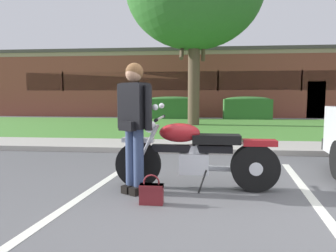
# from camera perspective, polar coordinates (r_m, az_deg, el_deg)

# --- Properties ---
(ground_plane) EXTENTS (140.00, 140.00, 0.00)m
(ground_plane) POSITION_cam_1_polar(r_m,az_deg,el_deg) (3.69, 3.48, -14.72)
(ground_plane) COLOR #565659
(curb_strip) EXTENTS (60.00, 0.20, 0.12)m
(curb_strip) POSITION_cam_1_polar(r_m,az_deg,el_deg) (6.90, 4.56, -4.60)
(curb_strip) COLOR #ADA89E
(curb_strip) RESTS_ON ground
(concrete_walk) EXTENTS (60.00, 1.50, 0.08)m
(concrete_walk) POSITION_cam_1_polar(r_m,az_deg,el_deg) (7.74, 4.68, -3.63)
(concrete_walk) COLOR #ADA89E
(concrete_walk) RESTS_ON ground
(grass_lawn) EXTENTS (60.00, 8.16, 0.06)m
(grass_lawn) POSITION_cam_1_polar(r_m,az_deg,el_deg) (12.53, 5.08, -0.12)
(grass_lawn) COLOR #478433
(grass_lawn) RESTS_ON ground
(stall_stripe_0) EXTENTS (0.58, 4.39, 0.01)m
(stall_stripe_0) POSITION_cam_1_polar(r_m,az_deg,el_deg) (4.15, -15.81, -12.56)
(stall_stripe_0) COLOR silver
(stall_stripe_0) RESTS_ON ground
(stall_stripe_1) EXTENTS (0.58, 4.39, 0.01)m
(stall_stripe_1) POSITION_cam_1_polar(r_m,az_deg,el_deg) (4.12, 25.89, -13.04)
(stall_stripe_1) COLOR silver
(stall_stripe_1) RESTS_ON ground
(motorcycle) EXTENTS (2.24, 0.82, 1.18)m
(motorcycle) POSITION_cam_1_polar(r_m,az_deg,el_deg) (4.25, 6.32, -5.29)
(motorcycle) COLOR black
(motorcycle) RESTS_ON ground
(rider_person) EXTENTS (0.51, 0.40, 1.70)m
(rider_person) POSITION_cam_1_polar(r_m,az_deg,el_deg) (4.02, -6.31, 1.44)
(rider_person) COLOR black
(rider_person) RESTS_ON ground
(handbag) EXTENTS (0.28, 0.13, 0.36)m
(handbag) POSITION_cam_1_polar(r_m,az_deg,el_deg) (3.73, -3.09, -12.15)
(handbag) COLOR maroon
(handbag) RESTS_ON ground
(hedge_left) EXTENTS (2.77, 0.90, 1.24)m
(hedge_left) POSITION_cam_1_polar(r_m,az_deg,el_deg) (16.69, 0.88, 3.48)
(hedge_left) COLOR #336B2D
(hedge_left) RESTS_ON ground
(hedge_center_left) EXTENTS (2.46, 0.90, 1.24)m
(hedge_center_left) POSITION_cam_1_polar(r_m,az_deg,el_deg) (16.82, 14.46, 3.32)
(hedge_center_left) COLOR #336B2D
(hedge_center_left) RESTS_ON ground
(brick_building) EXTENTS (27.99, 10.34, 4.11)m
(brick_building) POSITION_cam_1_polar(r_m,az_deg,el_deg) (23.43, 8.48, 7.48)
(brick_building) COLOR brown
(brick_building) RESTS_ON ground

